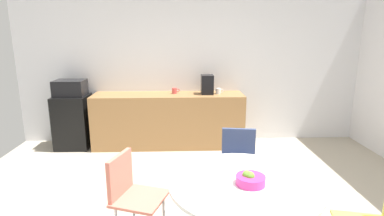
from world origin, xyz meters
TOP-DOWN VIEW (x-y plane):
  - wall_back at (0.00, 3.00)m, footprint 6.00×0.10m
  - counter_block at (-0.40, 2.65)m, footprint 2.51×0.60m
  - mini_fridge at (-2.01, 2.65)m, footprint 0.54×0.54m
  - microwave at (-2.01, 2.65)m, footprint 0.48×0.38m
  - round_table at (0.30, -0.18)m, footprint 1.19×1.19m
  - chair_navy at (0.44, 0.82)m, footprint 0.48×0.48m
  - chair_coral at (-0.66, 0.15)m, footprint 0.54×0.54m
  - fruit_bowl at (0.33, -0.22)m, footprint 0.23×0.23m
  - mug_white at (-0.30, 2.71)m, footprint 0.13×0.08m
  - mug_green at (0.44, 2.65)m, footprint 0.13×0.08m
  - coffee_maker at (0.25, 2.65)m, footprint 0.20×0.24m

SIDE VIEW (x-z plane):
  - mini_fridge at x=-2.01m, z-range 0.00..0.89m
  - counter_block at x=-0.40m, z-range 0.00..0.90m
  - chair_navy at x=0.44m, z-range 0.11..0.94m
  - chair_coral at x=-0.66m, z-range 0.11..0.94m
  - round_table at x=0.30m, z-range 0.25..0.98m
  - fruit_bowl at x=0.33m, z-range 0.72..0.83m
  - mug_white at x=-0.30m, z-range 0.90..1.00m
  - mug_green at x=0.44m, z-range 0.90..1.00m
  - microwave at x=-2.01m, z-range 0.89..1.15m
  - coffee_maker at x=0.25m, z-range 0.90..1.22m
  - wall_back at x=0.00m, z-range 0.00..2.60m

